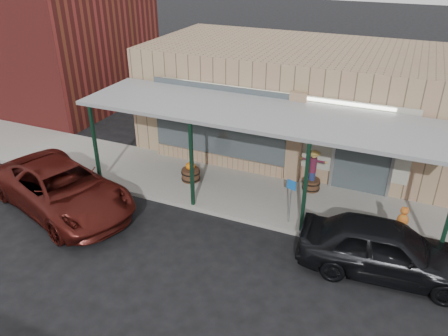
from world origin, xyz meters
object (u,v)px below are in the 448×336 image
at_px(barrel_scarecrow, 312,176).
at_px(handicap_sign, 291,196).
at_px(barrel_pumpkin, 191,173).
at_px(car_maroon, 62,189).
at_px(parked_sedan, 385,248).

bearing_deg(barrel_scarecrow, handicap_sign, -86.13).
bearing_deg(handicap_sign, barrel_pumpkin, -178.75).
bearing_deg(barrel_pumpkin, car_maroon, -134.01).
height_order(barrel_pumpkin, car_maroon, car_maroon).
bearing_deg(barrel_pumpkin, barrel_scarecrow, 14.40).
relative_size(barrel_pumpkin, handicap_sign, 0.52).
distance_m(handicap_sign, parked_sedan, 3.02).
bearing_deg(parked_sedan, barrel_pumpkin, 67.59).
distance_m(barrel_scarecrow, handicap_sign, 2.27).
height_order(parked_sedan, car_maroon, parked_sedan).
height_order(handicap_sign, car_maroon, handicap_sign).
xyz_separation_m(barrel_pumpkin, parked_sedan, (6.78, -2.18, 0.34)).
height_order(barrel_scarecrow, handicap_sign, barrel_scarecrow).
distance_m(barrel_pumpkin, car_maroon, 4.33).
height_order(barrel_pumpkin, handicap_sign, handicap_sign).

